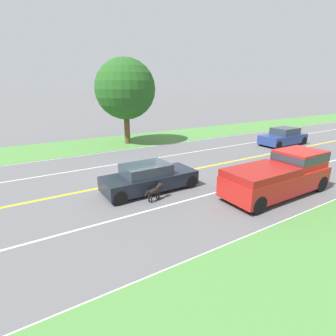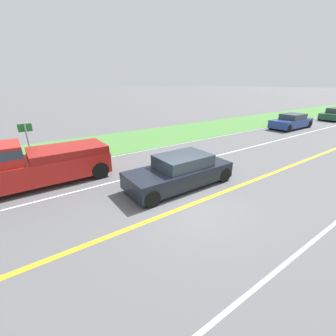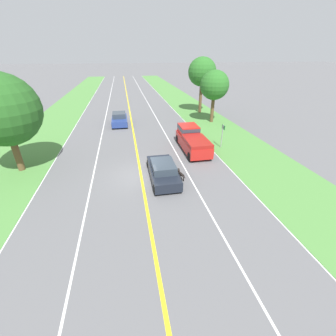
{
  "view_description": "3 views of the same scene",
  "coord_description": "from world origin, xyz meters",
  "px_view_note": "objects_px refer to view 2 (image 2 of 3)",
  "views": [
    {
      "loc": [
        12.19,
        -6.19,
        4.91
      ],
      "look_at": [
        2.28,
        -0.06,
        1.23
      ],
      "focal_mm": 28.0,
      "sensor_mm": 36.0,
      "label": 1
    },
    {
      "loc": [
        -5.35,
        4.79,
        4.17
      ],
      "look_at": [
        1.69,
        -0.17,
        0.86
      ],
      "focal_mm": 24.0,
      "sensor_mm": 36.0,
      "label": 2
    },
    {
      "loc": [
        -0.79,
        -14.63,
        8.16
      ],
      "look_at": [
        1.89,
        -0.72,
        0.85
      ],
      "focal_mm": 24.0,
      "sensor_mm": 36.0,
      "label": 3
    }
  ],
  "objects_px": {
    "ego_car": "(180,172)",
    "car_trailing_near": "(291,122)",
    "pickup_truck": "(33,163)",
    "street_sign": "(28,139)",
    "car_trailing_mid": "(336,114)",
    "dog": "(169,166)"
  },
  "relations": [
    {
      "from": "pickup_truck",
      "to": "dog",
      "type": "bearing_deg",
      "value": -114.4
    },
    {
      "from": "pickup_truck",
      "to": "ego_car",
      "type": "bearing_deg",
      "value": -125.79
    },
    {
      "from": "dog",
      "to": "car_trailing_mid",
      "type": "height_order",
      "value": "car_trailing_mid"
    },
    {
      "from": "car_trailing_near",
      "to": "car_trailing_mid",
      "type": "relative_size",
      "value": 1.05
    },
    {
      "from": "dog",
      "to": "pickup_truck",
      "type": "distance_m",
      "value": 5.86
    },
    {
      "from": "street_sign",
      "to": "car_trailing_mid",
      "type": "bearing_deg",
      "value": -95.37
    },
    {
      "from": "ego_car",
      "to": "car_trailing_near",
      "type": "relative_size",
      "value": 0.98
    },
    {
      "from": "ego_car",
      "to": "car_trailing_near",
      "type": "bearing_deg",
      "value": -76.65
    },
    {
      "from": "pickup_truck",
      "to": "street_sign",
      "type": "bearing_deg",
      "value": -2.59
    },
    {
      "from": "car_trailing_mid",
      "to": "street_sign",
      "type": "height_order",
      "value": "street_sign"
    },
    {
      "from": "pickup_truck",
      "to": "street_sign",
      "type": "xyz_separation_m",
      "value": [
        2.89,
        -0.13,
        0.46
      ]
    },
    {
      "from": "car_trailing_mid",
      "to": "street_sign",
      "type": "relative_size",
      "value": 1.97
    },
    {
      "from": "ego_car",
      "to": "dog",
      "type": "relative_size",
      "value": 3.98
    },
    {
      "from": "street_sign",
      "to": "ego_car",
      "type": "bearing_deg",
      "value": -143.13
    },
    {
      "from": "ego_car",
      "to": "street_sign",
      "type": "relative_size",
      "value": 2.04
    },
    {
      "from": "pickup_truck",
      "to": "car_trailing_mid",
      "type": "bearing_deg",
      "value": -90.0
    },
    {
      "from": "dog",
      "to": "street_sign",
      "type": "distance_m",
      "value": 7.48
    },
    {
      "from": "pickup_truck",
      "to": "street_sign",
      "type": "height_order",
      "value": "street_sign"
    },
    {
      "from": "ego_car",
      "to": "car_trailing_near",
      "type": "distance_m",
      "value": 16.94
    },
    {
      "from": "car_trailing_mid",
      "to": "dog",
      "type": "bearing_deg",
      "value": 95.39
    },
    {
      "from": "car_trailing_near",
      "to": "car_trailing_mid",
      "type": "xyz_separation_m",
      "value": [
        -0.3,
        -9.39,
        -0.02
      ]
    },
    {
      "from": "dog",
      "to": "car_trailing_near",
      "type": "xyz_separation_m",
      "value": [
        2.71,
        -16.18,
        0.18
      ]
    }
  ]
}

